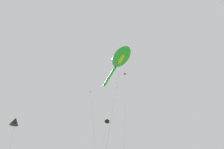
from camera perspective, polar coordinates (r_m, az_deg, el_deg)
big_show_kite at (r=22.88m, az=2.64°, el=5.04°), size 3.12×7.66×19.61m
small_kite_delta_white at (r=40.31m, az=-1.50°, el=-14.16°), size 2.53×3.68×22.68m
small_kite_tiny_distant at (r=26.16m, az=4.05°, el=-3.31°), size 1.95×0.56×21.34m
small_kite_streamer_purple at (r=30.77m, az=-6.74°, el=-5.46°), size 3.66×0.98×21.58m
small_kite_diamond_red at (r=29.57m, az=-28.14°, el=-12.86°), size 3.75×1.75×15.46m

